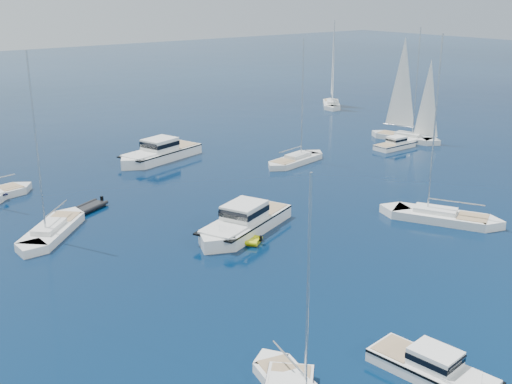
# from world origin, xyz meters

# --- Properties ---
(motor_cruiser_near) EXTENTS (3.46, 8.48, 2.16)m
(motor_cruiser_near) POSITION_xyz_m (-10.32, 0.60, 0.00)
(motor_cruiser_near) COLOR white
(motor_cruiser_near) RESTS_ON ground
(motor_cruiser_centre) EXTENTS (12.59, 7.88, 3.17)m
(motor_cruiser_centre) POSITION_xyz_m (-5.44, 24.11, 0.00)
(motor_cruiser_centre) COLOR white
(motor_cruiser_centre) RESTS_ON ground
(motor_cruiser_far_r) EXTENTS (7.43, 2.32, 1.95)m
(motor_cruiser_far_r) POSITION_xyz_m (28.19, 35.53, 0.00)
(motor_cruiser_far_r) COLOR white
(motor_cruiser_far_r) RESTS_ON ground
(motor_cruiser_distant) EXTENTS (13.17, 7.09, 3.31)m
(motor_cruiser_distant) POSITION_xyz_m (0.95, 49.36, 0.00)
(motor_cruiser_distant) COLOR white
(motor_cruiser_distant) RESTS_ON ground
(sailboat_mid_r) EXTENTS (7.80, 11.62, 16.89)m
(sailboat_mid_r) POSITION_xyz_m (10.03, 15.39, 0.00)
(sailboat_mid_r) COLOR white
(sailboat_mid_r) RESTS_ON ground
(sailboat_mid_l) EXTENTS (9.68, 9.70, 15.99)m
(sailboat_mid_l) POSITION_xyz_m (-18.51, 33.49, 0.00)
(sailboat_mid_l) COLOR white
(sailboat_mid_l) RESTS_ON ground
(sailboat_centre) EXTENTS (10.50, 4.60, 14.96)m
(sailboat_centre) POSITION_xyz_m (13.00, 38.08, 0.00)
(sailboat_centre) COLOR silver
(sailboat_centre) RESTS_ON ground
(sailboat_sails_r) EXTENTS (5.16, 10.93, 15.55)m
(sailboat_sails_r) POSITION_xyz_m (32.43, 37.65, 0.00)
(sailboat_sails_r) COLOR silver
(sailboat_sails_r) RESTS_ON ground
(sailboat_sails_far) EXTENTS (8.89, 9.46, 15.16)m
(sailboat_sails_far) POSITION_xyz_m (42.78, 62.29, 0.00)
(sailboat_sails_far) COLOR white
(sailboat_sails_far) RESTS_ON ground
(tender_yellow) EXTENTS (3.75, 4.23, 0.95)m
(tender_yellow) POSITION_xyz_m (-7.02, 22.53, 0.00)
(tender_yellow) COLOR #D8DA0C
(tender_yellow) RESTS_ON ground
(tender_grey_far) EXTENTS (4.26, 3.45, 0.95)m
(tender_grey_far) POSITION_xyz_m (-13.31, 37.65, 0.00)
(tender_grey_far) COLOR black
(tender_grey_far) RESTS_ON ground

